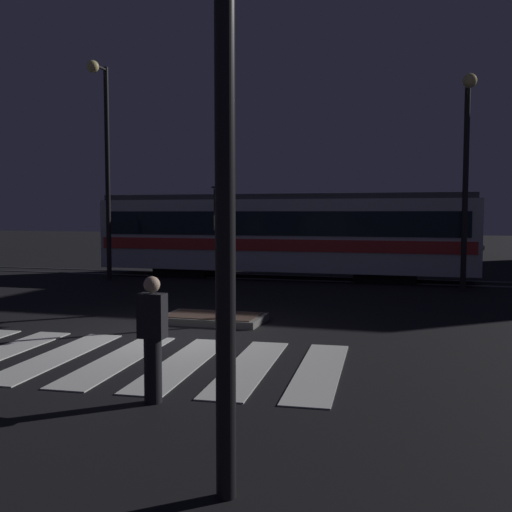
{
  "coord_description": "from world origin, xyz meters",
  "views": [
    {
      "loc": [
        5.14,
        -11.28,
        2.55
      ],
      "look_at": [
        0.71,
        4.0,
        1.4
      ],
      "focal_mm": 42.14,
      "sensor_mm": 36.0,
      "label": 1
    }
  ],
  "objects_px": {
    "street_lamp_trackside_right": "(467,156)",
    "tram": "(282,233)",
    "traffic_light_median_centre": "(222,232)",
    "pedestrian_waiting_at_kerb": "(153,338)",
    "street_lamp_trackside_left": "(104,147)"
  },
  "relations": [
    {
      "from": "street_lamp_trackside_right",
      "to": "tram",
      "type": "bearing_deg",
      "value": 159.34
    },
    {
      "from": "pedestrian_waiting_at_kerb",
      "to": "traffic_light_median_centre",
      "type": "bearing_deg",
      "value": 99.54
    },
    {
      "from": "street_lamp_trackside_right",
      "to": "pedestrian_waiting_at_kerb",
      "type": "relative_size",
      "value": 3.95
    },
    {
      "from": "traffic_light_median_centre",
      "to": "street_lamp_trackside_left",
      "type": "xyz_separation_m",
      "value": [
        -7.2,
        7.31,
        2.85
      ]
    },
    {
      "from": "street_lamp_trackside_left",
      "to": "traffic_light_median_centre",
      "type": "bearing_deg",
      "value": -45.43
    },
    {
      "from": "street_lamp_trackside_right",
      "to": "pedestrian_waiting_at_kerb",
      "type": "bearing_deg",
      "value": -109.48
    },
    {
      "from": "traffic_light_median_centre",
      "to": "street_lamp_trackside_left",
      "type": "distance_m",
      "value": 10.64
    },
    {
      "from": "traffic_light_median_centre",
      "to": "street_lamp_trackside_left",
      "type": "height_order",
      "value": "street_lamp_trackside_left"
    },
    {
      "from": "traffic_light_median_centre",
      "to": "street_lamp_trackside_right",
      "type": "height_order",
      "value": "street_lamp_trackside_right"
    },
    {
      "from": "street_lamp_trackside_left",
      "to": "tram",
      "type": "height_order",
      "value": "street_lamp_trackside_left"
    },
    {
      "from": "traffic_light_median_centre",
      "to": "street_lamp_trackside_right",
      "type": "distance_m",
      "value": 9.63
    },
    {
      "from": "street_lamp_trackside_right",
      "to": "traffic_light_median_centre",
      "type": "bearing_deg",
      "value": -125.97
    },
    {
      "from": "tram",
      "to": "pedestrian_waiting_at_kerb",
      "type": "distance_m",
      "value": 15.62
    },
    {
      "from": "street_lamp_trackside_left",
      "to": "pedestrian_waiting_at_kerb",
      "type": "bearing_deg",
      "value": -57.48
    },
    {
      "from": "street_lamp_trackside_left",
      "to": "pedestrian_waiting_at_kerb",
      "type": "xyz_separation_m",
      "value": [
        8.11,
        -12.71,
        -4.1
      ]
    }
  ]
}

